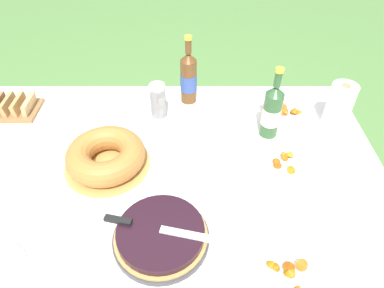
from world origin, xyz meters
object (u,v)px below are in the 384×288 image
Objects in this scene: cup_stack at (158,102)px; paper_towel_roll at (339,106)px; cider_bottle_amber at (189,78)px; berry_tart at (161,235)px; bundt_cake at (106,156)px; snack_plate_right at (286,110)px; snack_plate_near at (288,274)px; bread_board at (10,107)px; cider_bottle_green at (272,111)px; snack_plate_left at (286,165)px; serving_knife at (151,227)px.

paper_towel_roll reaches higher than cup_stack.
cider_bottle_amber is 1.62× the size of paper_towel_roll.
bundt_cake reaches higher than berry_tart.
cider_bottle_amber reaches higher than berry_tart.
cup_stack is at bearing 94.63° from berry_tart.
cup_stack is 0.80× the size of snack_plate_right.
snack_plate_near is 0.93× the size of paper_towel_roll.
snack_plate_near is at bearing -35.48° from bread_board.
cider_bottle_amber is at bearing 108.36° from snack_plate_near.
berry_tart is at bearing -96.05° from cider_bottle_amber.
cider_bottle_amber is at bearing 54.59° from bundt_cake.
bread_board is (-1.19, 0.16, -0.10)m from cider_bottle_green.
cider_bottle_green reaches higher than snack_plate_right.
snack_plate_left is at bearing -79.23° from cider_bottle_green.
snack_plate_near is at bearing -94.12° from cider_bottle_green.
cup_stack is 0.91× the size of snack_plate_near.
bread_board is (-0.52, 0.35, -0.03)m from bundt_cake.
cup_stack is at bearing 148.54° from snack_plate_left.
cider_bottle_amber is 1.61× the size of snack_plate_left.
cider_bottle_amber is at bearing 130.34° from snack_plate_left.
cup_stack is (-0.05, 0.65, 0.06)m from berry_tart.
snack_plate_right is (0.57, 0.68, -0.05)m from serving_knife.
bread_board is at bearing -173.59° from cider_bottle_amber.
bundt_cake is 0.36m from cup_stack.
bread_board is at bearing 176.37° from paper_towel_roll.
serving_knife is 0.39m from bundt_cake.
bread_board is at bearing 144.52° from snack_plate_near.
berry_tart is 1.42× the size of snack_plate_right.
bundt_cake is at bearing -120.33° from cup_stack.
cider_bottle_amber is at bearing 144.00° from cider_bottle_green.
bundt_cake is at bearing 124.80° from berry_tart.
snack_plate_near is at bearing -71.64° from cider_bottle_amber.
paper_towel_roll is at bearing 63.81° from snack_plate_near.
paper_towel_roll is (0.79, -0.05, 0.02)m from cup_stack.
cider_bottle_amber reaches higher than bread_board.
berry_tart is 0.69m from cider_bottle_green.
berry_tart reaches higher than snack_plate_right.
cup_stack reaches higher than serving_knife.
snack_plate_near is at bearing -116.19° from paper_towel_roll.
paper_towel_roll is (0.65, -0.19, -0.02)m from cider_bottle_amber.
paper_towel_roll is (0.97, 0.26, 0.05)m from bundt_cake.
bundt_cake is 1.75× the size of snack_plate_near.
cider_bottle_green reaches higher than paper_towel_roll.
cider_bottle_amber is 0.96m from snack_plate_near.
cider_bottle_green is at bearing 100.77° from snack_plate_left.
cider_bottle_green is 0.22m from snack_plate_right.
bundt_cake is 0.85m from snack_plate_right.
berry_tart is 1.20× the size of bread_board.
cider_bottle_green is at bearing -124.91° from snack_plate_right.
paper_towel_roll is (0.27, 0.27, 0.09)m from snack_plate_left.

